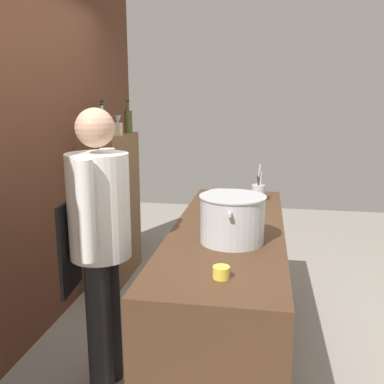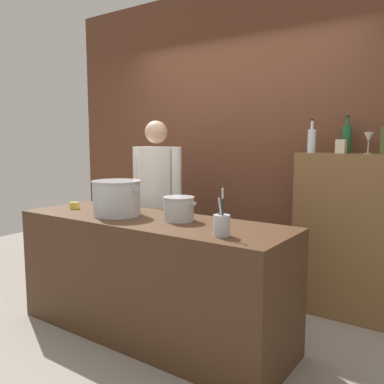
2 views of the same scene
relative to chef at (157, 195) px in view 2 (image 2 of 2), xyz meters
The scene contains 13 objects.
ground_plane 1.28m from the chef, 53.99° to the right, with size 8.00×8.00×0.00m, color gray.
brick_back_panel 1.03m from the chef, 55.77° to the left, with size 4.40×0.10×3.00m, color brown.
prep_counter 0.98m from the chef, 53.99° to the right, with size 2.17×0.70×0.90m, color #472D1C.
bar_cabinet 1.69m from the chef, 17.97° to the left, with size 0.76×0.32×1.37m, color brown.
chef is the anchor object (origin of this frame).
stockpot_large 0.75m from the chef, 74.65° to the right, with size 0.44×0.38×0.27m.
stockpot_small 0.95m from the chef, 40.58° to the right, with size 0.29×0.23×0.17m.
utensil_crock 1.48m from the chef, 34.90° to the right, with size 0.10×0.10×0.29m.
butter_jar 0.78m from the chef, 114.09° to the right, with size 0.08×0.08×0.06m, color yellow.
wine_bottle_clear 1.48m from the chef, 19.62° to the left, with size 0.07×0.07×0.28m.
wine_bottle_green 1.75m from the chef, 19.68° to the left, with size 0.08×0.08×0.31m.
wine_glass_wide 1.89m from the chef, 15.62° to the left, with size 0.08×0.08×0.17m.
spice_tin_cream 1.68m from the chef, 15.24° to the left, with size 0.07×0.07×0.11m, color beige.
Camera 2 is at (1.95, -2.24, 1.47)m, focal length 37.86 mm.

